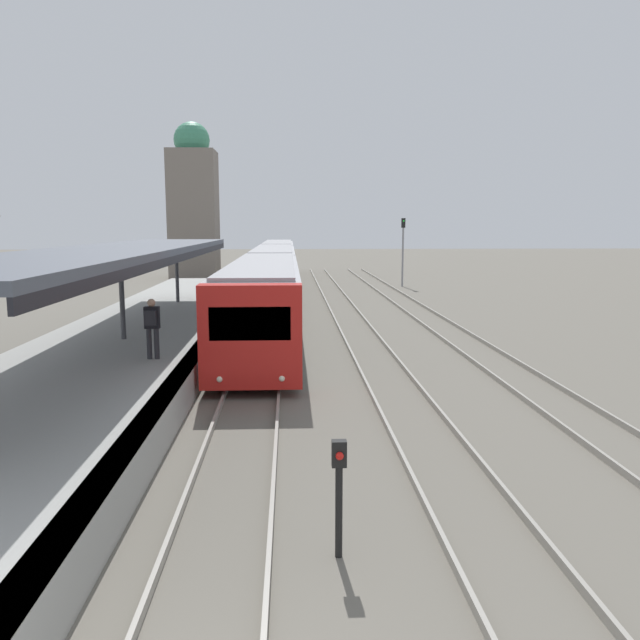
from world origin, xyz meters
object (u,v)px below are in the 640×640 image
(person_on_platform, at_px, (152,324))
(signal_mast_far, at_px, (403,244))
(signal_post_near, at_px, (339,485))
(train_near, at_px, (274,269))

(person_on_platform, height_order, signal_mast_far, signal_mast_far)
(signal_post_near, bearing_deg, signal_mast_far, 78.49)
(train_near, distance_m, signal_post_near, 32.33)
(person_on_platform, xyz_separation_m, signal_post_near, (4.41, -9.05, -0.81))
(train_near, relative_size, signal_post_near, 29.48)
(signal_mast_far, bearing_deg, person_on_platform, -112.62)
(train_near, bearing_deg, person_on_platform, -96.73)
(train_near, xyz_separation_m, signal_mast_far, (9.48, 6.11, 1.46))
(train_near, height_order, signal_post_near, train_near)
(signal_post_near, bearing_deg, train_near, 92.96)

